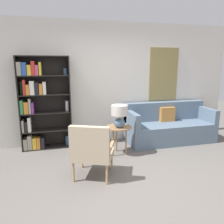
# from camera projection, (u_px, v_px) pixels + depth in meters

# --- Properties ---
(ground_plane) EXTENTS (14.00, 14.00, 0.00)m
(ground_plane) POSITION_uv_depth(u_px,v_px,m) (128.00, 183.00, 3.32)
(ground_plane) COLOR #66605B
(wall_back) EXTENTS (6.40, 0.08, 2.70)m
(wall_back) POSITION_uv_depth(u_px,v_px,m) (102.00, 83.00, 4.96)
(wall_back) COLOR silver
(wall_back) RESTS_ON ground_plane
(bookshelf) EXTENTS (1.04, 0.30, 1.94)m
(bookshelf) POSITION_uv_depth(u_px,v_px,m) (39.00, 104.00, 4.53)
(bookshelf) COLOR black
(bookshelf) RESTS_ON ground_plane
(armchair) EXTENTS (0.77, 0.75, 0.90)m
(armchair) POSITION_uv_depth(u_px,v_px,m) (92.00, 149.00, 3.36)
(armchair) COLOR tan
(armchair) RESTS_ON ground_plane
(couch) EXTENTS (2.01, 0.81, 0.89)m
(couch) POSITION_uv_depth(u_px,v_px,m) (169.00, 127.00, 5.15)
(couch) COLOR slate
(couch) RESTS_ON ground_plane
(side_table) EXTENTS (0.51, 0.51, 0.58)m
(side_table) POSITION_uv_depth(u_px,v_px,m) (119.00, 130.00, 4.32)
(side_table) COLOR #99704C
(side_table) RESTS_ON ground_plane
(table_lamp) EXTENTS (0.32, 0.32, 0.44)m
(table_lamp) POSITION_uv_depth(u_px,v_px,m) (119.00, 114.00, 4.18)
(table_lamp) COLOR slate
(table_lamp) RESTS_ON side_table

